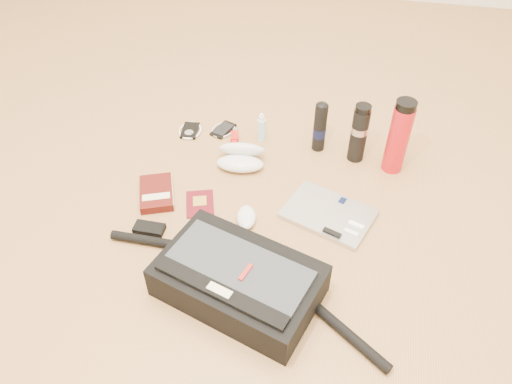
% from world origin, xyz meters
% --- Properties ---
extents(ground, '(4.00, 4.00, 0.00)m').
position_xyz_m(ground, '(0.00, 0.00, 0.00)').
color(ground, '#A37543').
rests_on(ground, ground).
extents(messenger_bag, '(0.90, 0.41, 0.13)m').
position_xyz_m(messenger_bag, '(0.02, -0.26, 0.06)').
color(messenger_bag, black).
rests_on(messenger_bag, ground).
extents(laptop, '(0.34, 0.29, 0.03)m').
position_xyz_m(laptop, '(0.24, 0.10, 0.01)').
color(laptop, '#B3B3B6').
rests_on(laptop, ground).
extents(book, '(0.17, 0.20, 0.03)m').
position_xyz_m(book, '(-0.36, 0.07, 0.02)').
color(book, '#420E0A').
rests_on(book, ground).
extents(passport, '(0.13, 0.16, 0.01)m').
position_xyz_m(passport, '(-0.20, 0.07, 0.00)').
color(passport, '#4F0A13').
rests_on(passport, ground).
extents(mouse, '(0.08, 0.12, 0.04)m').
position_xyz_m(mouse, '(-0.02, 0.02, 0.02)').
color(mouse, silver).
rests_on(mouse, ground).
extents(sunglasses_case, '(0.19, 0.17, 0.10)m').
position_xyz_m(sunglasses_case, '(-0.11, 0.31, 0.04)').
color(sunglasses_case, silver).
rests_on(sunglasses_case, ground).
extents(ipod, '(0.10, 0.11, 0.01)m').
position_xyz_m(ipod, '(-0.36, 0.46, 0.01)').
color(ipod, black).
rests_on(ipod, ground).
extents(phone, '(0.11, 0.13, 0.01)m').
position_xyz_m(phone, '(-0.23, 0.50, 0.01)').
color(phone, black).
rests_on(phone, ground).
extents(inhaler, '(0.04, 0.10, 0.03)m').
position_xyz_m(inhaler, '(-0.17, 0.46, 0.01)').
color(inhaler, '#B31914').
rests_on(inhaler, ground).
extents(spray_bottle, '(0.04, 0.04, 0.12)m').
position_xyz_m(spray_bottle, '(-0.07, 0.47, 0.05)').
color(spray_bottle, '#A8CEE4').
rests_on(spray_bottle, ground).
extents(aerosol_can, '(0.05, 0.05, 0.21)m').
position_xyz_m(aerosol_can, '(0.16, 0.47, 0.10)').
color(aerosol_can, black).
rests_on(aerosol_can, ground).
extents(thermos_black, '(0.08, 0.08, 0.24)m').
position_xyz_m(thermos_black, '(0.31, 0.44, 0.12)').
color(thermos_black, black).
rests_on(thermos_black, ground).
extents(thermos_red, '(0.10, 0.10, 0.29)m').
position_xyz_m(thermos_red, '(0.45, 0.41, 0.15)').
color(thermos_red, red).
rests_on(thermos_red, ground).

